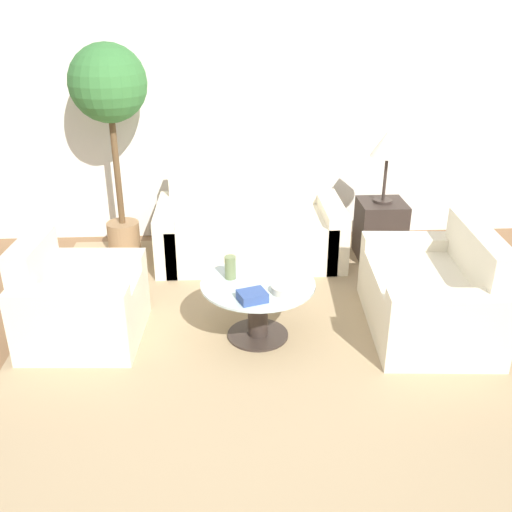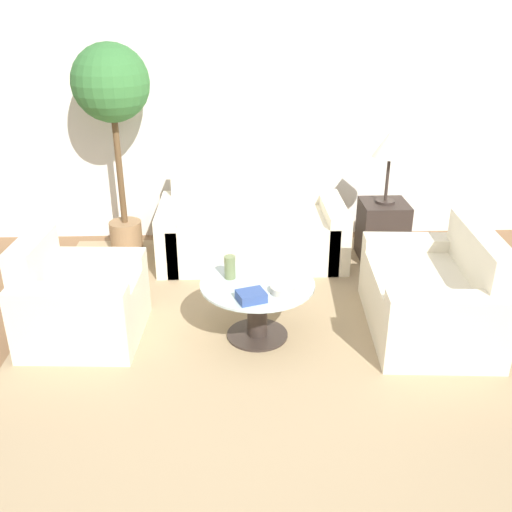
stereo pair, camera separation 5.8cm
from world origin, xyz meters
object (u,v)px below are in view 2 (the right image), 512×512
(potted_plant, at_px, (112,97))
(book_stack, at_px, (251,296))
(coffee_table, at_px, (257,302))
(armchair, at_px, (76,304))
(loveseat, at_px, (437,297))
(bowl, at_px, (283,289))
(sofa_main, at_px, (252,229))
(table_lamp, at_px, (391,145))
(vase, at_px, (230,267))

(potted_plant, xyz_separation_m, book_stack, (1.20, -1.94, -1.02))
(coffee_table, relative_size, book_stack, 3.72)
(armchair, relative_size, loveseat, 0.68)
(coffee_table, height_order, book_stack, book_stack)
(bowl, relative_size, book_stack, 0.78)
(sofa_main, bearing_deg, table_lamp, -4.11)
(sofa_main, relative_size, vase, 10.12)
(armchair, height_order, potted_plant, potted_plant)
(armchair, distance_m, vase, 1.17)
(table_lamp, bearing_deg, book_stack, -128.59)
(sofa_main, relative_size, bowl, 10.01)
(sofa_main, bearing_deg, vase, -98.32)
(vase, xyz_separation_m, bowl, (0.37, -0.24, -0.06))
(sofa_main, distance_m, table_lamp, 1.51)
(sofa_main, distance_m, potted_plant, 1.77)
(table_lamp, height_order, bowl, table_lamp)
(vase, relative_size, book_stack, 0.77)
(bowl, bearing_deg, table_lamp, 54.74)
(table_lamp, height_order, book_stack, table_lamp)
(sofa_main, xyz_separation_m, loveseat, (1.35, -1.43, -0.00))
(loveseat, distance_m, bowl, 1.22)
(vase, bearing_deg, bowl, -33.62)
(book_stack, bearing_deg, loveseat, -6.29)
(loveseat, height_order, book_stack, loveseat)
(loveseat, height_order, coffee_table, loveseat)
(table_lamp, bearing_deg, vase, -138.28)
(sofa_main, relative_size, loveseat, 1.39)
(armchair, height_order, vase, armchair)
(table_lamp, bearing_deg, bowl, -125.26)
(coffee_table, distance_m, potted_plant, 2.41)
(coffee_table, bearing_deg, book_stack, -101.31)
(coffee_table, relative_size, table_lamp, 1.20)
(potted_plant, relative_size, vase, 11.47)
(armchair, height_order, table_lamp, table_lamp)
(loveseat, bearing_deg, vase, -87.57)
(loveseat, distance_m, book_stack, 1.46)
(table_lamp, relative_size, potted_plant, 0.35)
(coffee_table, height_order, table_lamp, table_lamp)
(book_stack, bearing_deg, coffee_table, 59.82)
(loveseat, height_order, table_lamp, table_lamp)
(bowl, bearing_deg, coffee_table, 136.49)
(table_lamp, distance_m, bowl, 2.00)
(armchair, xyz_separation_m, coffee_table, (1.33, -0.06, 0.01))
(loveseat, bearing_deg, armchair, -86.46)
(table_lamp, bearing_deg, coffee_table, -132.38)
(potted_plant, relative_size, bowl, 11.34)
(loveseat, bearing_deg, bowl, -76.24)
(table_lamp, xyz_separation_m, book_stack, (-1.32, -1.65, -0.63))
(table_lamp, bearing_deg, armchair, -152.89)
(potted_plant, height_order, vase, potted_plant)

